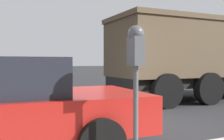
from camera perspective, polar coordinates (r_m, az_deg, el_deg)
The scene contains 3 objects.
ground_plane at distance 5.86m, azimuth -0.68°, elevation -11.76°, with size 220.00×220.00×0.00m, color #2B2B2D.
parking_meter at distance 3.07m, azimuth 5.20°, elevation 2.61°, with size 0.21×0.19×1.61m.
dump_truck at distance 10.30m, azimuth 17.84°, elevation 3.28°, with size 2.84×6.70×2.96m.
Camera 1 is at (-5.24, 2.25, 1.35)m, focal length 42.00 mm.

